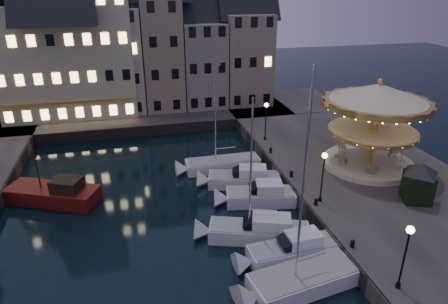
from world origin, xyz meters
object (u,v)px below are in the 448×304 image
object	(u,v)px
streetlamp_a	(406,249)
bollard_c	(291,173)
motorboat_c	(253,231)
red_fishing_boat	(55,194)
streetlamp_c	(266,116)
bollard_b	(316,201)
motorboat_d	(256,196)
motorboat_f	(217,165)
streetlamp_b	(323,170)
carousel	(376,110)
streetlamp_d	(396,128)
motorboat_a	(296,282)
bollard_d	(271,150)
motorboat_b	(287,252)
bollard_a	(353,243)
motorboat_e	(239,179)
ticket_kiosk	(420,176)

from	to	relation	value
streetlamp_a	bollard_c	xyz separation A→B (m)	(-0.60, 14.50, -2.41)
motorboat_c	red_fishing_boat	size ratio (longest dim) A/B	1.35
streetlamp_c	bollard_b	xyz separation A→B (m)	(-0.60, -14.00, -2.41)
motorboat_d	motorboat_f	distance (m)	7.21
bollard_b	motorboat_d	distance (m)	5.24
streetlamp_b	bollard_c	size ratio (longest dim) A/B	7.32
motorboat_f	carousel	xyz separation A→B (m)	(13.46, -5.04, 6.28)
streetlamp_a	motorboat_c	distance (m)	10.70
bollard_b	streetlamp_c	bearing A→B (deg)	87.55
streetlamp_d	bollard_b	xyz separation A→B (m)	(-11.90, -7.50, -2.41)
bollard_c	motorboat_a	size ratio (longest dim) A/B	0.04
streetlamp_a	streetlamp_c	bearing A→B (deg)	90.00
bollard_d	motorboat_f	world-z (taller)	motorboat_f
streetlamp_a	motorboat_b	bearing A→B (deg)	131.35
motorboat_d	bollard_c	bearing A→B (deg)	22.10
streetlamp_a	bollard_b	xyz separation A→B (m)	(-0.60, 9.50, -2.41)
streetlamp_a	bollard_d	bearing A→B (deg)	91.72
streetlamp_d	carousel	bearing A→B (deg)	-152.52
bollard_b	motorboat_d	size ratio (longest dim) A/B	0.08
bollard_a	motorboat_e	distance (m)	13.02
bollard_a	bollard_d	distance (m)	16.00
streetlamp_c	carousel	xyz separation A→B (m)	(7.26, -8.60, 2.79)
streetlamp_a	carousel	world-z (taller)	carousel
bollard_c	motorboat_d	size ratio (longest dim) A/B	0.08
bollard_b	motorboat_e	xyz separation A→B (m)	(-4.32, 6.75, -0.96)
motorboat_f	bollard_c	bearing A→B (deg)	-44.19
bollard_d	motorboat_a	world-z (taller)	motorboat_a
bollard_c	ticket_kiosk	world-z (taller)	ticket_kiosk
motorboat_d	bollard_a	bearing A→B (deg)	-66.86
motorboat_b	motorboat_a	bearing A→B (deg)	-99.87
bollard_d	red_fishing_boat	distance (m)	20.64
motorboat_b	motorboat_f	bearing A→B (deg)	95.99
motorboat_a	ticket_kiosk	size ratio (longest dim) A/B	3.59
bollard_d	carousel	size ratio (longest dim) A/B	0.06
bollard_a	motorboat_d	size ratio (longest dim) A/B	0.08
streetlamp_c	motorboat_f	xyz separation A→B (m)	(-6.19, -3.56, -3.49)
bollard_a	red_fishing_boat	distance (m)	24.33
streetlamp_a	streetlamp_b	world-z (taller)	same
motorboat_a	motorboat_f	distance (m)	17.43
bollard_c	bollard_d	xyz separation A→B (m)	(0.00, 5.50, 0.00)
motorboat_c	motorboat_d	world-z (taller)	motorboat_c
motorboat_d	motorboat_c	bearing A→B (deg)	-109.43
streetlamp_c	motorboat_f	bearing A→B (deg)	-150.10
motorboat_e	ticket_kiosk	size ratio (longest dim) A/B	2.03
bollard_b	bollard_a	bearing A→B (deg)	-90.00
streetlamp_d	red_fishing_boat	distance (m)	32.50
streetlamp_a	bollard_a	xyz separation A→B (m)	(-0.60, 4.00, -2.41)
bollard_c	motorboat_e	xyz separation A→B (m)	(-4.32, 1.75, -0.96)
streetlamp_b	streetlamp_d	bearing A→B (deg)	31.78
motorboat_d	streetlamp_a	bearing A→B (deg)	-71.14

